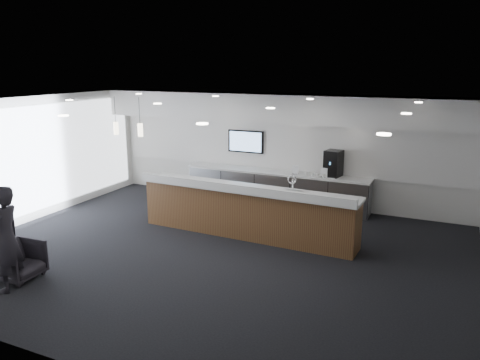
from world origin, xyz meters
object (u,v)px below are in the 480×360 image
at_px(coffee_machine, 333,163).
at_px(lounge_guest, 6,239).
at_px(service_counter, 246,211).
at_px(armchair, 18,261).

distance_m(coffee_machine, lounge_guest, 7.63).
relative_size(service_counter, armchair, 6.87).
xyz_separation_m(service_counter, coffee_machine, (1.31, 2.51, 0.71)).
bearing_deg(coffee_machine, lounge_guest, -110.68).
height_order(service_counter, coffee_machine, coffee_machine).
bearing_deg(service_counter, coffee_machine, 64.68).
height_order(service_counter, lounge_guest, lounge_guest).
bearing_deg(armchair, lounge_guest, -152.22).
bearing_deg(armchair, service_counter, -39.52).
relative_size(coffee_machine, armchair, 0.91).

